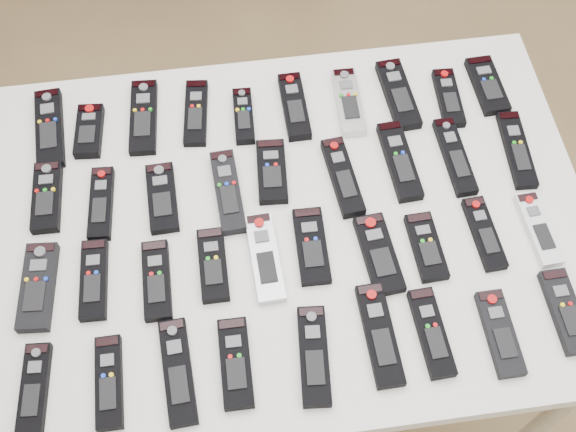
{
  "coord_description": "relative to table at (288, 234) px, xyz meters",
  "views": [
    {
      "loc": [
        -0.01,
        -0.8,
        2.07
      ],
      "look_at": [
        0.09,
        -0.08,
        0.8
      ],
      "focal_mm": 45.0,
      "sensor_mm": 36.0,
      "label": 1
    }
  ],
  "objects": [
    {
      "name": "remote_32",
      "position": [
        -0.14,
        -0.29,
        0.07
      ],
      "size": [
        0.06,
        0.17,
        0.02
      ],
      "primitive_type": "cube",
      "rotation": [
        0.0,
        0.0,
        -0.01
      ],
      "color": "black",
      "rests_on": "table"
    },
    {
      "name": "remote_33",
      "position": [
        0.01,
        -0.3,
        0.07
      ],
      "size": [
        0.07,
        0.19,
        0.02
      ],
      "primitive_type": "cube",
      "rotation": [
        0.0,
        0.0,
        -0.08
      ],
      "color": "black",
      "rests_on": "table"
    },
    {
      "name": "remote_6",
      "position": [
        0.18,
        0.28,
        0.07
      ],
      "size": [
        0.06,
        0.18,
        0.02
      ],
      "primitive_type": "cube",
      "rotation": [
        0.0,
        0.0,
        -0.02
      ],
      "color": "#B7B7BC",
      "rests_on": "table"
    },
    {
      "name": "remote_14",
      "position": [
        -0.02,
        0.12,
        0.07
      ],
      "size": [
        0.07,
        0.16,
        0.02
      ],
      "primitive_type": "cube",
      "rotation": [
        0.0,
        0.0,
        -0.07
      ],
      "color": "black",
      "rests_on": "table"
    },
    {
      "name": "remote_12",
      "position": [
        -0.25,
        0.08,
        0.07
      ],
      "size": [
        0.06,
        0.16,
        0.02
      ],
      "primitive_type": "cube",
      "rotation": [
        0.0,
        0.0,
        0.03
      ],
      "color": "black",
      "rests_on": "table"
    },
    {
      "name": "remote_7",
      "position": [
        0.29,
        0.29,
        0.07
      ],
      "size": [
        0.07,
        0.19,
        0.02
      ],
      "primitive_type": "cube",
      "rotation": [
        0.0,
        0.0,
        0.06
      ],
      "color": "black",
      "rests_on": "table"
    },
    {
      "name": "remote_9",
      "position": [
        0.5,
        0.29,
        0.07
      ],
      "size": [
        0.07,
        0.16,
        0.02
      ],
      "primitive_type": "cube",
      "rotation": [
        0.0,
        0.0,
        0.04
      ],
      "color": "black",
      "rests_on": "table"
    },
    {
      "name": "remote_30",
      "position": [
        -0.37,
        -0.29,
        0.07
      ],
      "size": [
        0.05,
        0.17,
        0.02
      ],
      "primitive_type": "cube",
      "rotation": [
        0.0,
        0.0,
        0.0
      ],
      "color": "black",
      "rests_on": "table"
    },
    {
      "name": "remote_2",
      "position": [
        -0.28,
        0.3,
        0.07
      ],
      "size": [
        0.07,
        0.2,
        0.02
      ],
      "primitive_type": "cube",
      "rotation": [
        0.0,
        0.0,
        -0.06
      ],
      "color": "black",
      "rests_on": "table"
    },
    {
      "name": "remote_20",
      "position": [
        -0.39,
        -0.09,
        0.07
      ],
      "size": [
        0.06,
        0.17,
        0.02
      ],
      "primitive_type": "cube",
      "rotation": [
        0.0,
        0.0,
        -0.03
      ],
      "color": "black",
      "rests_on": "table"
    },
    {
      "name": "remote_5",
      "position": [
        0.05,
        0.28,
        0.07
      ],
      "size": [
        0.05,
        0.18,
        0.02
      ],
      "primitive_type": "cube",
      "rotation": [
        0.0,
        0.0,
        0.01
      ],
      "color": "black",
      "rests_on": "table"
    },
    {
      "name": "remote_34",
      "position": [
        0.14,
        -0.27,
        0.07
      ],
      "size": [
        0.06,
        0.2,
        0.02
      ],
      "primitive_type": "cube",
      "rotation": [
        0.0,
        0.0,
        0.02
      ],
      "color": "black",
      "rests_on": "table"
    },
    {
      "name": "remote_27",
      "position": [
        0.39,
        -0.09,
        0.07
      ],
      "size": [
        0.05,
        0.17,
        0.02
      ],
      "primitive_type": "cube",
      "rotation": [
        0.0,
        0.0,
        0.05
      ],
      "color": "black",
      "rests_on": "table"
    },
    {
      "name": "remote_24",
      "position": [
        0.04,
        -0.07,
        0.07
      ],
      "size": [
        0.06,
        0.17,
        0.02
      ],
      "primitive_type": "cube",
      "rotation": [
        0.0,
        0.0,
        -0.03
      ],
      "color": "black",
      "rests_on": "table"
    },
    {
      "name": "remote_23",
      "position": [
        -0.06,
        -0.08,
        0.07
      ],
      "size": [
        0.06,
        0.2,
        0.02
      ],
      "primitive_type": "cube",
      "rotation": [
        0.0,
        0.0,
        0.04
      ],
      "color": "#B7B7BC",
      "rests_on": "table"
    },
    {
      "name": "table",
      "position": [
        0.0,
        0.0,
        0.0
      ],
      "size": [
        1.25,
        0.88,
        0.78
      ],
      "color": "white",
      "rests_on": "ground"
    },
    {
      "name": "ground",
      "position": [
        -0.09,
        0.08,
        -0.72
      ],
      "size": [
        4.0,
        4.0,
        0.0
      ],
      "primitive_type": "plane",
      "color": "brown",
      "rests_on": "ground"
    },
    {
      "name": "remote_28",
      "position": [
        0.5,
        -0.09,
        0.07
      ],
      "size": [
        0.05,
        0.17,
        0.02
      ],
      "primitive_type": "cube",
      "rotation": [
        0.0,
        0.0,
        0.05
      ],
      "color": "silver",
      "rests_on": "table"
    },
    {
      "name": "remote_22",
      "position": [
        -0.16,
        -0.09,
        0.07
      ],
      "size": [
        0.05,
        0.15,
        0.02
      ],
      "primitive_type": "cube",
      "rotation": [
        0.0,
        0.0,
        -0.0
      ],
      "color": "black",
      "rests_on": "table"
    },
    {
      "name": "remote_0",
      "position": [
        -0.49,
        0.3,
        0.07
      ],
      "size": [
        0.07,
        0.21,
        0.02
      ],
      "primitive_type": "cube",
      "rotation": [
        0.0,
        0.0,
        0.06
      ],
      "color": "black",
      "rests_on": "table"
    },
    {
      "name": "remote_3",
      "position": [
        -0.17,
        0.3,
        0.07
      ],
      "size": [
        0.07,
        0.18,
        0.02
      ],
      "primitive_type": "cube",
      "rotation": [
        0.0,
        0.0,
        -0.11
      ],
      "color": "black",
      "rests_on": "table"
    },
    {
      "name": "remote_10",
      "position": [
        -0.49,
        0.12,
        0.07
      ],
      "size": [
        0.06,
        0.16,
        0.02
      ],
      "primitive_type": "cube",
      "rotation": [
        0.0,
        0.0,
        -0.02
      ],
      "color": "black",
      "rests_on": "table"
    },
    {
      "name": "remote_17",
      "position": [
        0.38,
        0.1,
        0.07
      ],
      "size": [
        0.05,
        0.2,
        0.02
      ],
      "primitive_type": "cube",
      "rotation": [
        0.0,
        0.0,
        0.04
      ],
      "color": "black",
      "rests_on": "table"
    },
    {
      "name": "remote_19",
      "position": [
        -0.5,
        -0.09,
        0.07
      ],
      "size": [
        0.08,
        0.19,
        0.02
      ],
      "primitive_type": "cube",
      "rotation": [
        0.0,
        0.0,
        -0.08
      ],
      "color": "black",
      "rests_on": "table"
    },
    {
      "name": "remote_4",
      "position": [
        -0.06,
        0.27,
        0.07
      ],
      "size": [
        0.05,
        0.15,
        0.02
      ],
      "primitive_type": "cube",
      "rotation": [
        0.0,
        0.0,
        -0.04
      ],
      "color": "black",
      "rests_on": "table"
    },
    {
      "name": "remote_25",
      "position": [
        0.17,
        -0.11,
        0.07
      ],
      "size": [
        0.08,
        0.18,
        0.02
      ],
      "primitive_type": "cube",
      "rotation": [
        0.0,
        0.0,
        0.08
      ],
      "color": "black",
      "rests_on": "table"
    },
    {
      "name": "remote_18",
      "position": [
        0.51,
        0.1,
        0.07
      ],
      "size": [
        0.06,
        0.2,
        0.02
      ],
      "primitive_type": "cube",
      "rotation": [
        0.0,
        0.0,
        -0.06
      ],
      "color": "black",
      "rests_on": "table"
    },
    {
      "name": "remote_36",
      "position": [
        0.36,
        -0.3,
        0.07
      ],
      "size": [
        0.05,
        0.17,
        0.02
      ],
      "primitive_type": "cube",
      "rotation": [
        0.0,
        0.0,
        0.01
      ],
      "color": "black",
      "rests_on": "table"
    },
    {
      "name": "remote_11",
      "position": [
        -0.38,
        0.09,
        0.07
      ],
      "size": [
        0.06,
        0.17,
        0.02
      ],
      "primitive_type": "cube",
      "rotation": [
        0.0,
        0.0,
        -0.07
      ],
      "color": "black",
      "rests_on": "table"
    },
    {
      "name": "remote_29",
      "position": [
        -0.5,
        -0.29,
        0.07
      ],
      "size": [
        0.06,
        0.17,
        0.02
      ],
      "primitive_type": "cube",
      "rotation": [
        0.0,
        0.0,
        -0.08
      ],
      "color": "black",
      "rests_on": "table"
    },
    {
      "name": "remote_16",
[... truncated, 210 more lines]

